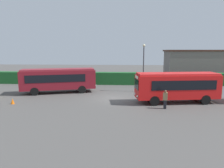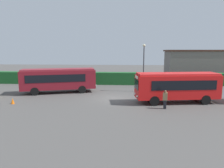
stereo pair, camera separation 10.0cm
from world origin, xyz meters
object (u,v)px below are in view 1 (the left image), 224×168
bus_red (177,86)px  traffic_cone (13,101)px  person_left (78,81)px  lamppost (144,63)px  bus_maroon (59,79)px  person_center (165,99)px

bus_red → traffic_cone: size_ratio=14.81×
bus_red → person_left: bearing=-41.2°
person_left → lamppost: lamppost is taller
bus_maroon → bus_red: size_ratio=1.08×
bus_maroon → lamppost: lamppost is taller
person_center → traffic_cone: 15.44m
bus_red → person_center: bus_red is taller
person_left → person_center: person_left is taller
bus_red → traffic_cone: bus_red is taller
bus_maroon → traffic_cone: bus_maroon is taller
bus_maroon → bus_red: bus_red is taller
person_center → lamppost: size_ratio=0.29×
person_left → person_center: size_ratio=1.08×
bus_maroon → traffic_cone: 6.79m
person_left → traffic_cone: size_ratio=3.22×
person_left → lamppost: (9.39, -2.56, 2.83)m
bus_red → person_left: bus_red is taller
bus_red → person_left: (-12.41, 8.05, -0.78)m
person_left → lamppost: bearing=59.4°
bus_maroon → bus_red: (14.03, -4.25, 0.01)m
bus_maroon → lamppost: size_ratio=1.53×
person_left → bus_red: bearing=41.8°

